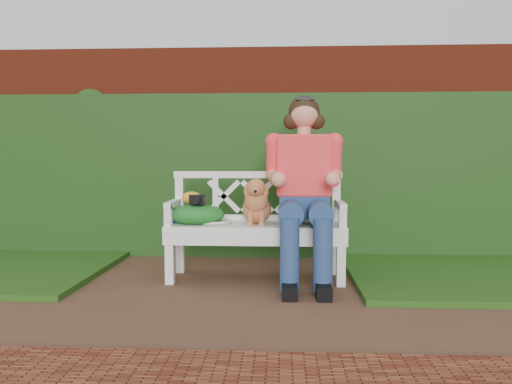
{
  "coord_description": "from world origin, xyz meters",
  "views": [
    {
      "loc": [
        0.51,
        -3.55,
        1.05
      ],
      "look_at": [
        0.29,
        0.68,
        0.75
      ],
      "focal_mm": 35.0,
      "sensor_mm": 36.0,
      "label": 1
    }
  ],
  "objects": [
    {
      "name": "garden_bench",
      "position": [
        0.29,
        0.68,
        0.24
      ],
      "size": [
        1.63,
        0.73,
        0.48
      ],
      "primitive_type": null,
      "rotation": [
        0.0,
        0.0,
        -0.09
      ],
      "color": "white",
      "rests_on": "ground"
    },
    {
      "name": "ivy_hedge",
      "position": [
        0.0,
        1.68,
        0.85
      ],
      "size": [
        10.0,
        0.18,
        1.7
      ],
      "primitive_type": "cube",
      "color": "#1B3A11",
      "rests_on": "ground"
    },
    {
      "name": "seated_woman",
      "position": [
        0.7,
        0.66,
        0.81
      ],
      "size": [
        0.82,
        1.01,
        1.62
      ],
      "primitive_type": null,
      "rotation": [
        0.0,
        0.0,
        0.15
      ],
      "color": "#E43568",
      "rests_on": "ground"
    },
    {
      "name": "grass_right",
      "position": [
        2.4,
        0.9,
        0.03
      ],
      "size": [
        2.6,
        2.0,
        0.05
      ],
      "primitive_type": "cube",
      "color": "#194012",
      "rests_on": "ground"
    },
    {
      "name": "brick_wall",
      "position": [
        0.0,
        1.9,
        1.1
      ],
      "size": [
        10.0,
        0.3,
        2.2
      ],
      "primitive_type": "cube",
      "color": "maroon",
      "rests_on": "ground"
    },
    {
      "name": "dog",
      "position": [
        0.3,
        0.64,
        0.68
      ],
      "size": [
        0.28,
        0.37,
        0.39
      ],
      "primitive_type": null,
      "rotation": [
        0.0,
        0.0,
        -0.05
      ],
      "color": "#9C5F45",
      "rests_on": "garden_bench"
    },
    {
      "name": "baseball_glove",
      "position": [
        -0.26,
        0.66,
        0.7
      ],
      "size": [
        0.17,
        0.13,
        0.11
      ],
      "primitive_type": "ellipsoid",
      "rotation": [
        0.0,
        0.0,
        -0.02
      ],
      "color": "orange",
      "rests_on": "green_bag"
    },
    {
      "name": "green_bag",
      "position": [
        -0.22,
        0.65,
        0.56
      ],
      "size": [
        0.54,
        0.44,
        0.17
      ],
      "primitive_type": null,
      "rotation": [
        0.0,
        0.0,
        0.15
      ],
      "color": "green",
      "rests_on": "garden_bench"
    },
    {
      "name": "tennis_racket",
      "position": [
        -0.12,
        0.68,
        0.49
      ],
      "size": [
        0.67,
        0.48,
        0.03
      ],
      "primitive_type": null,
      "rotation": [
        0.0,
        0.0,
        -0.4
      ],
      "color": "white",
      "rests_on": "garden_bench"
    },
    {
      "name": "ground",
      "position": [
        0.0,
        0.0,
        0.0
      ],
      "size": [
        60.0,
        60.0,
        0.0
      ],
      "primitive_type": "plane",
      "color": "#502F21"
    },
    {
      "name": "camera_item",
      "position": [
        -0.2,
        0.63,
        0.69
      ],
      "size": [
        0.13,
        0.1,
        0.08
      ],
      "primitive_type": "cube",
      "rotation": [
        0.0,
        0.0,
        -0.08
      ],
      "color": "black",
      "rests_on": "green_bag"
    }
  ]
}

